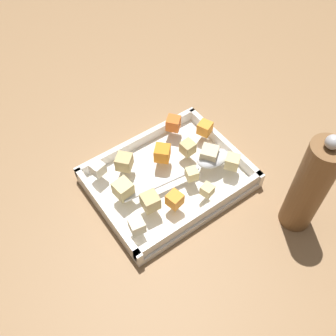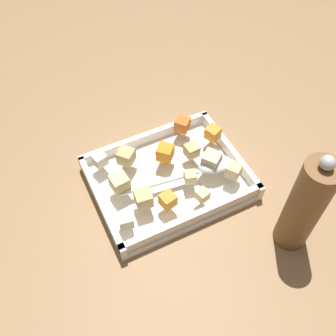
# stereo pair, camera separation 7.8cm
# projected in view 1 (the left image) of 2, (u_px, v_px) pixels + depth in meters

# --- Properties ---
(ground_plane) EXTENTS (4.00, 4.00, 0.00)m
(ground_plane) POSITION_uv_depth(u_px,v_px,m) (164.00, 187.00, 0.82)
(ground_plane) COLOR #936D47
(baking_dish) EXTENTS (0.31, 0.24, 0.04)m
(baking_dish) POSITION_uv_depth(u_px,v_px,m) (168.00, 179.00, 0.82)
(baking_dish) COLOR white
(baking_dish) RESTS_ON ground_plane
(carrot_chunk_corner_se) EXTENTS (0.04, 0.04, 0.03)m
(carrot_chunk_corner_se) POSITION_uv_depth(u_px,v_px,m) (162.00, 153.00, 0.80)
(carrot_chunk_corner_se) COLOR orange
(carrot_chunk_corner_se) RESTS_ON baking_dish
(carrot_chunk_corner_sw) EXTENTS (0.04, 0.04, 0.03)m
(carrot_chunk_corner_sw) POSITION_uv_depth(u_px,v_px,m) (173.00, 123.00, 0.86)
(carrot_chunk_corner_sw) COLOR orange
(carrot_chunk_corner_sw) RESTS_ON baking_dish
(carrot_chunk_far_right) EXTENTS (0.03, 0.03, 0.03)m
(carrot_chunk_far_right) POSITION_uv_depth(u_px,v_px,m) (175.00, 199.00, 0.74)
(carrot_chunk_far_right) COLOR orange
(carrot_chunk_far_right) RESTS_ON baking_dish
(carrot_chunk_mid_right) EXTENTS (0.04, 0.04, 0.03)m
(carrot_chunk_mid_right) POSITION_uv_depth(u_px,v_px,m) (205.00, 128.00, 0.85)
(carrot_chunk_mid_right) COLOR orange
(carrot_chunk_mid_right) RESTS_ON baking_dish
(potato_chunk_under_handle) EXTENTS (0.05, 0.05, 0.03)m
(potato_chunk_under_handle) POSITION_uv_depth(u_px,v_px,m) (209.00, 155.00, 0.80)
(potato_chunk_under_handle) COLOR beige
(potato_chunk_under_handle) RESTS_ON baking_dish
(potato_chunk_far_left) EXTENTS (0.03, 0.03, 0.02)m
(potato_chunk_far_left) POSITION_uv_depth(u_px,v_px,m) (207.00, 190.00, 0.75)
(potato_chunk_far_left) COLOR #E0CC89
(potato_chunk_far_left) RESTS_ON baking_dish
(potato_chunk_heap_side) EXTENTS (0.04, 0.04, 0.03)m
(potato_chunk_heap_side) POSITION_uv_depth(u_px,v_px,m) (123.00, 189.00, 0.75)
(potato_chunk_heap_side) COLOR #E0CC89
(potato_chunk_heap_side) RESTS_ON baking_dish
(potato_chunk_near_spoon) EXTENTS (0.04, 0.04, 0.03)m
(potato_chunk_near_spoon) POSITION_uv_depth(u_px,v_px,m) (124.00, 162.00, 0.79)
(potato_chunk_near_spoon) COLOR tan
(potato_chunk_near_spoon) RESTS_ON baking_dish
(potato_chunk_near_left) EXTENTS (0.03, 0.03, 0.03)m
(potato_chunk_near_left) POSITION_uv_depth(u_px,v_px,m) (150.00, 201.00, 0.73)
(potato_chunk_near_left) COLOR tan
(potato_chunk_near_left) RESTS_ON baking_dish
(potato_chunk_rim_edge) EXTENTS (0.03, 0.03, 0.02)m
(potato_chunk_rim_edge) POSITION_uv_depth(u_px,v_px,m) (192.00, 174.00, 0.77)
(potato_chunk_rim_edge) COLOR #E0CC89
(potato_chunk_rim_edge) RESTS_ON baking_dish
(potato_chunk_back_center) EXTENTS (0.03, 0.03, 0.03)m
(potato_chunk_back_center) POSITION_uv_depth(u_px,v_px,m) (137.00, 226.00, 0.70)
(potato_chunk_back_center) COLOR beige
(potato_chunk_back_center) RESTS_ON baking_dish
(potato_chunk_mid_left) EXTENTS (0.04, 0.04, 0.03)m
(potato_chunk_mid_left) POSITION_uv_depth(u_px,v_px,m) (232.00, 162.00, 0.79)
(potato_chunk_mid_left) COLOR #E0CC89
(potato_chunk_mid_left) RESTS_ON baking_dish
(potato_chunk_center) EXTENTS (0.03, 0.03, 0.03)m
(potato_chunk_center) POSITION_uv_depth(u_px,v_px,m) (188.00, 148.00, 0.81)
(potato_chunk_center) COLOR tan
(potato_chunk_center) RESTS_ON baking_dish
(parsnip_chunk_near_right) EXTENTS (0.03, 0.03, 0.03)m
(parsnip_chunk_near_right) POSITION_uv_depth(u_px,v_px,m) (98.00, 168.00, 0.78)
(parsnip_chunk_near_right) COLOR silver
(parsnip_chunk_near_right) RESTS_ON baking_dish
(serving_spoon) EXTENTS (0.24, 0.06, 0.02)m
(serving_spoon) POSITION_uv_depth(u_px,v_px,m) (208.00, 161.00, 0.80)
(serving_spoon) COLOR silver
(serving_spoon) RESTS_ON baking_dish
(pepper_mill) EXTENTS (0.06, 0.06, 0.24)m
(pepper_mill) POSITION_uv_depth(u_px,v_px,m) (310.00, 187.00, 0.68)
(pepper_mill) COLOR brown
(pepper_mill) RESTS_ON ground_plane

